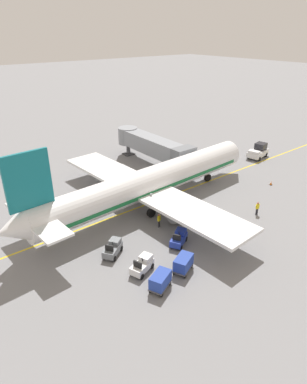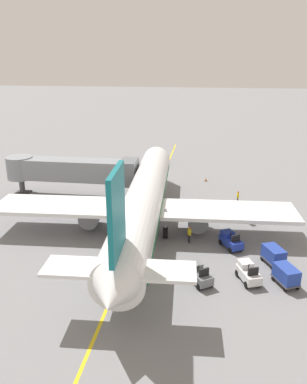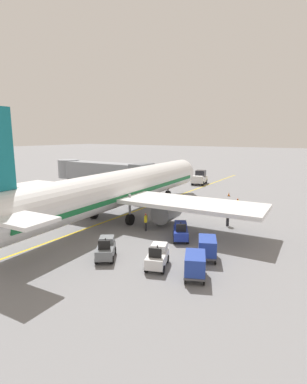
{
  "view_description": "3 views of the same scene",
  "coord_description": "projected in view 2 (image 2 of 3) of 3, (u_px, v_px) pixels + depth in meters",
  "views": [
    {
      "loc": [
        30.19,
        -24.82,
        20.44
      ],
      "look_at": [
        1.97,
        -2.36,
        2.68
      ],
      "focal_mm": 31.16,
      "sensor_mm": 36.0,
      "label": 1
    },
    {
      "loc": [
        6.59,
        -37.87,
        16.86
      ],
      "look_at": [
        0.9,
        1.76,
        2.91
      ],
      "focal_mm": 36.23,
      "sensor_mm": 36.0,
      "label": 2
    },
    {
      "loc": [
        20.21,
        -26.63,
        8.81
      ],
      "look_at": [
        2.23,
        1.94,
        2.42
      ],
      "focal_mm": 28.23,
      "sensor_mm": 36.0,
      "label": 3
    }
  ],
  "objects": [
    {
      "name": "jet_bridge",
      "position": [
        71.0,
        170.0,
        48.76
      ],
      "size": [
        16.96,
        3.5,
        4.98
      ],
      "color": "gray",
      "rests_on": "ground"
    },
    {
      "name": "ground_plane",
      "position": [
        143.0,
        222.0,
        41.83
      ],
      "size": [
        400.0,
        400.0,
        0.0
      ],
      "primitive_type": "plane",
      "color": "slate"
    },
    {
      "name": "ground_crew_wing_walker",
      "position": [
        238.0,
        197.0,
        46.65
      ],
      "size": [
        0.26,
        0.73,
        1.69
      ],
      "color": "#232328",
      "rests_on": "ground"
    },
    {
      "name": "baggage_tug_lead",
      "position": [
        248.0,
        273.0,
        30.65
      ],
      "size": [
        1.99,
        2.76,
        1.62
      ],
      "color": "silver",
      "rests_on": "ground"
    },
    {
      "name": "baggage_cart_front",
      "position": [
        274.0,
        254.0,
        33.05
      ],
      "size": [
        2.08,
        2.93,
        1.58
      ],
      "color": "#4C4C51",
      "rests_on": "ground"
    },
    {
      "name": "gate_lead_in_line",
      "position": [
        143.0,
        222.0,
        41.83
      ],
      "size": [
        0.24,
        80.0,
        0.01
      ],
      "primitive_type": "cube",
      "color": "gold",
      "rests_on": "ground"
    },
    {
      "name": "ground_crew_loader",
      "position": [
        248.0,
        215.0,
        41.35
      ],
      "size": [
        0.37,
        0.7,
        1.69
      ],
      "color": "#232328",
      "rests_on": "ground"
    },
    {
      "name": "baggage_tug_spare",
      "position": [
        231.0,
        241.0,
        36.06
      ],
      "size": [
        2.27,
        2.77,
        1.62
      ],
      "color": "#1E339E",
      "rests_on": "ground"
    },
    {
      "name": "pushback_tractor",
      "position": [
        157.0,
        158.0,
        64.15
      ],
      "size": [
        3.01,
        4.74,
        2.4
      ],
      "color": "silver",
      "rests_on": "ground"
    },
    {
      "name": "baggage_cart_second_in_train",
      "position": [
        286.0,
        274.0,
        30.02
      ],
      "size": [
        2.08,
        2.93,
        1.58
      ],
      "color": "#4C4C51",
      "rests_on": "ground"
    },
    {
      "name": "safety_cone_nose_left",
      "position": [
        206.0,
        179.0,
        55.69
      ],
      "size": [
        0.36,
        0.36,
        0.59
      ],
      "color": "black",
      "rests_on": "ground"
    },
    {
      "name": "ground_crew_marshaller",
      "position": [
        189.0,
        233.0,
        36.96
      ],
      "size": [
        0.37,
        0.7,
        1.69
      ],
      "color": "#232328",
      "rests_on": "ground"
    },
    {
      "name": "parked_airliner",
      "position": [
        144.0,
        201.0,
        39.05
      ],
      "size": [
        30.25,
        37.33,
        10.63
      ],
      "color": "white",
      "rests_on": "ground"
    },
    {
      "name": "baggage_tug_trailing",
      "position": [
        198.0,
        274.0,
        30.47
      ],
      "size": [
        2.39,
        2.74,
        1.62
      ],
      "color": "slate",
      "rests_on": "ground"
    }
  ]
}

